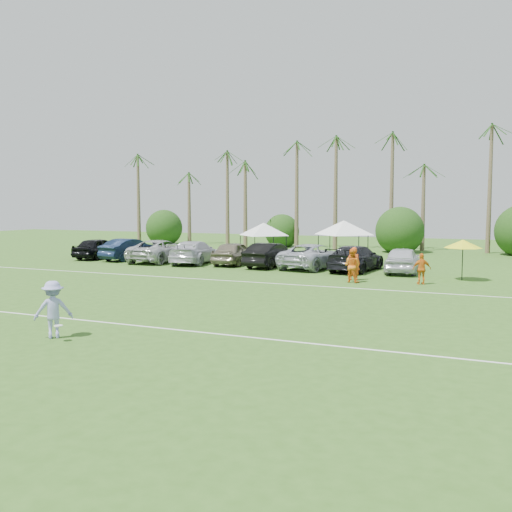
% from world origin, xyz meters
% --- Properties ---
extents(ground, '(120.00, 120.00, 0.00)m').
position_xyz_m(ground, '(0.00, 0.00, 0.00)').
color(ground, '#315B1B').
rests_on(ground, ground).
extents(field_lines, '(80.00, 12.10, 0.01)m').
position_xyz_m(field_lines, '(0.00, 8.00, 0.01)').
color(field_lines, white).
rests_on(field_lines, ground).
extents(palm_tree_0, '(2.40, 2.40, 8.90)m').
position_xyz_m(palm_tree_0, '(-22.00, 38.00, 7.48)').
color(palm_tree_0, brown).
rests_on(palm_tree_0, ground).
extents(palm_tree_1, '(2.40, 2.40, 9.90)m').
position_xyz_m(palm_tree_1, '(-17.00, 38.00, 8.35)').
color(palm_tree_1, brown).
rests_on(palm_tree_1, ground).
extents(palm_tree_2, '(2.40, 2.40, 10.90)m').
position_xyz_m(palm_tree_2, '(-12.00, 38.00, 9.21)').
color(palm_tree_2, brown).
rests_on(palm_tree_2, ground).
extents(palm_tree_3, '(2.40, 2.40, 11.90)m').
position_xyz_m(palm_tree_3, '(-8.00, 38.00, 10.06)').
color(palm_tree_3, brown).
rests_on(palm_tree_3, ground).
extents(palm_tree_4, '(2.40, 2.40, 8.90)m').
position_xyz_m(palm_tree_4, '(-4.00, 38.00, 7.48)').
color(palm_tree_4, brown).
rests_on(palm_tree_4, ground).
extents(palm_tree_5, '(2.40, 2.40, 9.90)m').
position_xyz_m(palm_tree_5, '(0.00, 38.00, 8.35)').
color(palm_tree_5, brown).
rests_on(palm_tree_5, ground).
extents(palm_tree_6, '(2.40, 2.40, 10.90)m').
position_xyz_m(palm_tree_6, '(4.00, 38.00, 9.21)').
color(palm_tree_6, brown).
rests_on(palm_tree_6, ground).
extents(palm_tree_7, '(2.40, 2.40, 11.90)m').
position_xyz_m(palm_tree_7, '(8.00, 38.00, 10.06)').
color(palm_tree_7, brown).
rests_on(palm_tree_7, ground).
extents(palm_tree_8, '(2.40, 2.40, 8.90)m').
position_xyz_m(palm_tree_8, '(13.00, 38.00, 7.48)').
color(palm_tree_8, brown).
rests_on(palm_tree_8, ground).
extents(bush_tree_0, '(4.00, 4.00, 4.00)m').
position_xyz_m(bush_tree_0, '(-19.00, 39.00, 1.80)').
color(bush_tree_0, brown).
rests_on(bush_tree_0, ground).
extents(bush_tree_1, '(4.00, 4.00, 4.00)m').
position_xyz_m(bush_tree_1, '(-6.00, 39.00, 1.80)').
color(bush_tree_1, brown).
rests_on(bush_tree_1, ground).
extents(bush_tree_2, '(4.00, 4.00, 4.00)m').
position_xyz_m(bush_tree_2, '(6.00, 39.00, 1.80)').
color(bush_tree_2, brown).
rests_on(bush_tree_2, ground).
extents(sideline_player_a, '(0.75, 0.55, 1.90)m').
position_xyz_m(sideline_player_a, '(6.82, 17.09, 0.95)').
color(sideline_player_a, '#DF4C18').
rests_on(sideline_player_a, ground).
extents(sideline_player_b, '(1.03, 0.88, 1.86)m').
position_xyz_m(sideline_player_b, '(6.95, 16.16, 0.93)').
color(sideline_player_b, orange).
rests_on(sideline_player_b, ground).
extents(sideline_player_c, '(1.07, 0.76, 1.68)m').
position_xyz_m(sideline_player_c, '(10.58, 16.90, 0.84)').
color(sideline_player_c, orange).
rests_on(sideline_player_c, ground).
extents(canopy_tent_left, '(4.16, 4.16, 3.37)m').
position_xyz_m(canopy_tent_left, '(-2.33, 25.61, 2.89)').
color(canopy_tent_left, black).
rests_on(canopy_tent_left, ground).
extents(canopy_tent_right, '(4.51, 4.51, 3.65)m').
position_xyz_m(canopy_tent_right, '(3.83, 26.04, 3.13)').
color(canopy_tent_right, black).
rests_on(canopy_tent_right, ground).
extents(market_umbrella, '(2.09, 2.09, 2.32)m').
position_xyz_m(market_umbrella, '(12.48, 19.43, 2.08)').
color(market_umbrella, black).
rests_on(market_umbrella, ground).
extents(frisbee_player, '(1.36, 1.31, 1.86)m').
position_xyz_m(frisbee_player, '(1.36, -0.60, 0.93)').
color(frisbee_player, '#9A9ADA').
rests_on(frisbee_player, ground).
extents(parked_car_0, '(2.16, 4.95, 1.66)m').
position_xyz_m(parked_car_0, '(-14.91, 21.69, 0.83)').
color(parked_car_0, black).
rests_on(parked_car_0, ground).
extents(parked_car_1, '(2.51, 5.24, 1.66)m').
position_xyz_m(parked_car_1, '(-11.95, 21.76, 0.83)').
color(parked_car_1, '#0F1B32').
rests_on(parked_car_1, ground).
extents(parked_car_2, '(3.05, 6.10, 1.66)m').
position_xyz_m(parked_car_2, '(-8.99, 21.39, 0.83)').
color(parked_car_2, '#AEAFB1').
rests_on(parked_car_2, ground).
extents(parked_car_3, '(3.15, 6.00, 1.66)m').
position_xyz_m(parked_car_3, '(-6.03, 21.46, 0.83)').
color(parked_car_3, silver).
rests_on(parked_car_3, ground).
extents(parked_car_4, '(2.25, 4.98, 1.66)m').
position_xyz_m(parked_car_4, '(-3.06, 21.94, 0.83)').
color(parked_car_4, '#776E59').
rests_on(parked_car_4, ground).
extents(parked_car_5, '(2.21, 5.17, 1.66)m').
position_xyz_m(parked_car_5, '(-0.10, 21.52, 0.83)').
color(parked_car_5, black).
rests_on(parked_car_5, ground).
extents(parked_car_6, '(3.74, 6.35, 1.66)m').
position_xyz_m(parked_car_6, '(2.86, 21.89, 0.83)').
color(parked_car_6, '#B5B8C3').
rests_on(parked_car_6, ground).
extents(parked_car_7, '(2.93, 5.93, 1.66)m').
position_xyz_m(parked_car_7, '(5.82, 21.62, 0.83)').
color(parked_car_7, black).
rests_on(parked_car_7, ground).
extents(parked_car_8, '(2.30, 4.99, 1.66)m').
position_xyz_m(parked_car_8, '(8.79, 21.73, 0.83)').
color(parked_car_8, silver).
rests_on(parked_car_8, ground).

